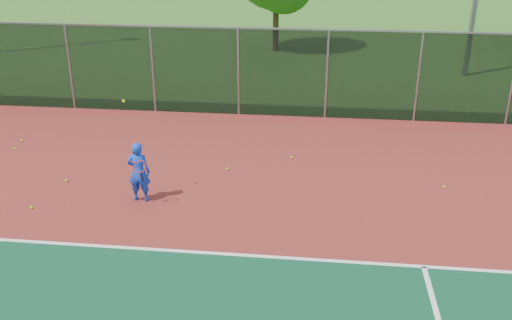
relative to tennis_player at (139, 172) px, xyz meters
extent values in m
cube|color=maroon|center=(4.42, -3.18, -0.77)|extent=(30.00, 20.00, 0.02)
cube|color=white|center=(6.42, -2.18, -0.75)|extent=(22.00, 0.10, 0.00)
cube|color=black|center=(4.42, 6.82, 0.74)|extent=(30.00, 0.04, 3.00)
cube|color=gray|center=(4.42, 6.82, 2.24)|extent=(30.00, 0.06, 0.06)
imported|color=blue|center=(0.00, 0.00, 0.00)|extent=(0.55, 0.37, 1.51)
cylinder|color=black|center=(0.15, -0.25, 0.00)|extent=(0.03, 0.15, 0.27)
torus|color=#A51414|center=(0.15, -0.35, 0.30)|extent=(0.30, 0.13, 0.29)
sphere|color=#CBDD19|center=(-0.25, 0.10, 1.73)|extent=(0.07, 0.07, 0.07)
sphere|color=#CBDD19|center=(1.79, 2.02, -0.72)|extent=(0.07, 0.07, 0.07)
sphere|color=#CBDD19|center=(3.50, 3.04, -0.72)|extent=(0.07, 0.07, 0.07)
sphere|color=#CBDD19|center=(-4.72, 2.77, -0.72)|extent=(0.07, 0.07, 0.07)
sphere|color=#CBDD19|center=(7.49, 1.54, -0.72)|extent=(0.07, 0.07, 0.07)
sphere|color=#CBDD19|center=(-2.26, 0.79, -0.72)|extent=(0.07, 0.07, 0.07)
sphere|color=#CBDD19|center=(-4.85, 3.42, -0.72)|extent=(0.07, 0.07, 0.07)
sphere|color=#CBDD19|center=(-2.45, -0.74, -0.72)|extent=(0.07, 0.07, 0.07)
cylinder|color=#362313|center=(1.82, 17.40, 0.45)|extent=(0.30, 0.30, 2.46)
camera|label=1|loc=(4.23, -12.02, 5.61)|focal=40.00mm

